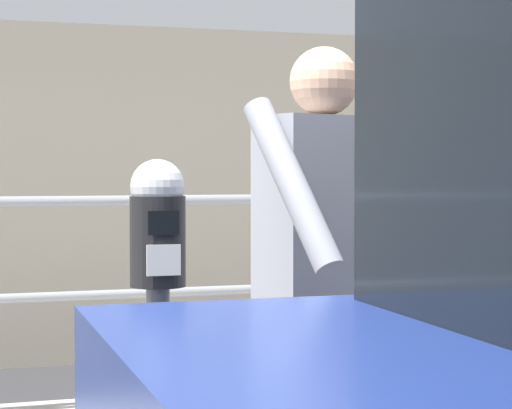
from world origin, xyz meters
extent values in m
cylinder|color=black|center=(-0.33, 0.27, 1.22)|extent=(0.17, 0.17, 0.27)
sphere|color=silver|center=(-0.33, 0.27, 1.39)|extent=(0.16, 0.16, 0.16)
cube|color=black|center=(-0.33, 0.18, 1.28)|extent=(0.09, 0.01, 0.07)
cube|color=white|center=(-0.33, 0.18, 1.17)|extent=(0.10, 0.01, 0.09)
cube|color=gray|center=(0.27, 0.44, 1.29)|extent=(0.49, 0.35, 0.64)
sphere|color=tan|center=(0.27, 0.44, 1.73)|extent=(0.23, 0.23, 0.23)
cylinder|color=gray|center=(0.52, 0.53, 1.31)|extent=(0.09, 0.09, 0.60)
cylinder|color=gray|center=(0.07, 0.20, 1.39)|extent=(0.23, 0.43, 0.54)
cylinder|color=gray|center=(0.00, 2.78, 1.26)|extent=(24.00, 0.06, 0.06)
cylinder|color=gray|center=(0.00, 2.78, 0.75)|extent=(24.00, 0.05, 0.05)
cylinder|color=gray|center=(0.92, 2.78, 0.70)|extent=(0.06, 0.06, 1.14)
cube|color=#ADA38E|center=(0.00, 4.95, 1.25)|extent=(32.00, 0.50, 2.50)
camera|label=1|loc=(-0.95, -2.64, 1.44)|focal=69.94mm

